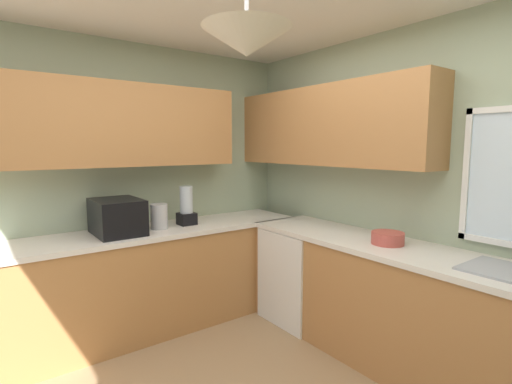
# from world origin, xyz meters

# --- Properties ---
(room_shell) EXTENTS (3.97, 3.42, 2.61)m
(room_shell) POSITION_xyz_m (-0.37, 0.47, 1.73)
(room_shell) COLOR #9EAD8E
(room_shell) RESTS_ON ground_plane
(counter_run_left) EXTENTS (0.65, 3.03, 0.90)m
(counter_run_left) POSITION_xyz_m (-1.62, 0.00, 0.45)
(counter_run_left) COLOR #AD7542
(counter_run_left) RESTS_ON ground_plane
(counter_run_back) EXTENTS (3.06, 0.65, 0.90)m
(counter_run_back) POSITION_xyz_m (0.21, 1.34, 0.45)
(counter_run_back) COLOR #AD7542
(counter_run_back) RESTS_ON ground_plane
(dishwasher) EXTENTS (0.60, 0.60, 0.85)m
(dishwasher) POSITION_xyz_m (-0.96, 1.31, 0.43)
(dishwasher) COLOR white
(dishwasher) RESTS_ON ground_plane
(microwave) EXTENTS (0.48, 0.36, 0.29)m
(microwave) POSITION_xyz_m (-1.62, -0.18, 1.04)
(microwave) COLOR black
(microwave) RESTS_ON counter_run_left
(kettle) EXTENTS (0.15, 0.15, 0.22)m
(kettle) POSITION_xyz_m (-1.60, 0.18, 1.01)
(kettle) COLOR #B7B7BC
(kettle) RESTS_ON counter_run_left
(bowl) EXTENTS (0.24, 0.24, 0.09)m
(bowl) POSITION_xyz_m (-0.08, 1.34, 0.94)
(bowl) COLOR #B74C42
(bowl) RESTS_ON counter_run_back
(blender_appliance) EXTENTS (0.15, 0.15, 0.36)m
(blender_appliance) POSITION_xyz_m (-1.62, 0.45, 1.06)
(blender_appliance) COLOR black
(blender_appliance) RESTS_ON counter_run_left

